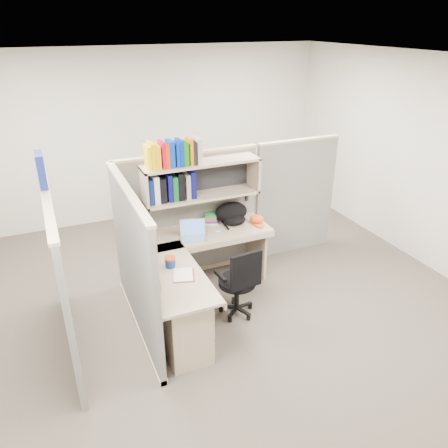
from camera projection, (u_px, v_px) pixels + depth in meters
name	position (u px, v px, depth m)	size (l,w,h in m)	color
ground	(217.00, 308.00, 5.07)	(6.00, 6.00, 0.00)	#332D28
room_shell	(216.00, 176.00, 4.38)	(6.00, 6.00, 6.00)	beige
cubicle	(171.00, 228.00, 4.92)	(3.79, 1.84, 1.95)	#5F605B
desk	(191.00, 298.00, 4.50)	(1.74, 1.75, 0.73)	tan
laptop	(193.00, 231.00, 5.02)	(0.29, 0.29, 0.21)	silver
backpack	(233.00, 213.00, 5.43)	(0.42, 0.33, 0.25)	black
orange_cap	(257.00, 219.00, 5.46)	(0.17, 0.20, 0.10)	#DC4513
snack_canister	(170.00, 262.00, 4.48)	(0.11, 0.11, 0.11)	navy
tissue_box	(153.00, 282.00, 4.09)	(0.11, 0.11, 0.17)	#876C4D
mouse	(218.00, 231.00, 5.22)	(0.08, 0.05, 0.03)	#97BED7
paper_cup	(192.00, 224.00, 5.31)	(0.08, 0.08, 0.11)	white
book_stack	(211.00, 218.00, 5.48)	(0.17, 0.23, 0.11)	gray
loose_paper	(183.00, 274.00, 4.37)	(0.19, 0.26, 0.00)	silver
task_chair	(239.00, 292.00, 4.83)	(0.47, 0.43, 0.87)	black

